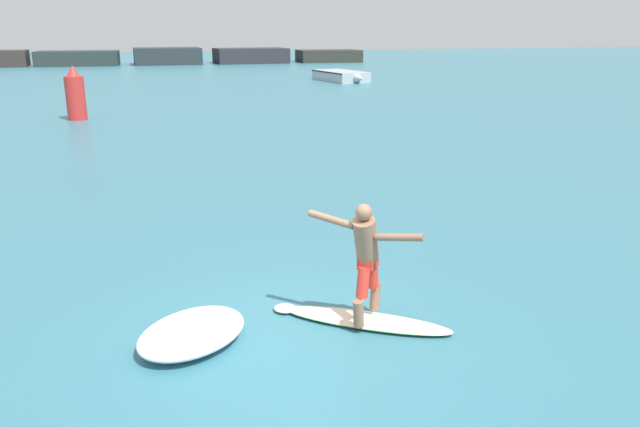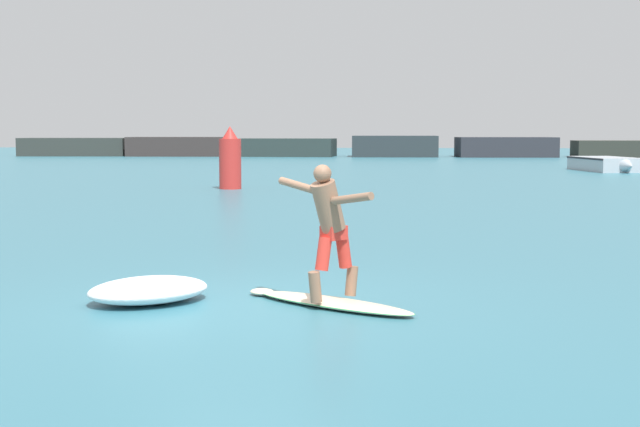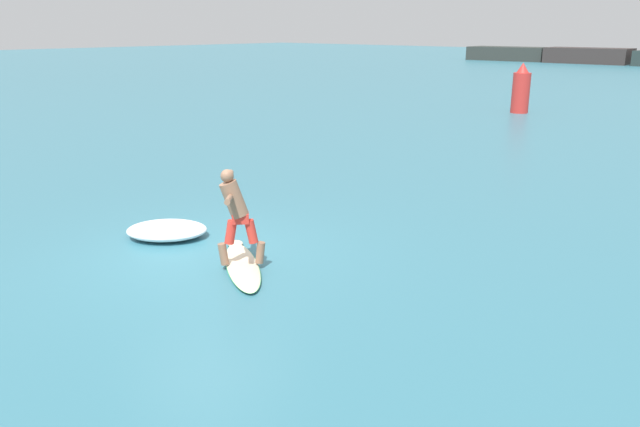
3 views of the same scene
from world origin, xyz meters
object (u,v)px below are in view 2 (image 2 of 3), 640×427
surfboard (331,302)px  channel_marker_buoy (230,160)px  fishing_boat_near_jetty (606,164)px  surfer (329,221)px

surfboard → channel_marker_buoy: bearing=103.7°
fishing_boat_near_jetty → channel_marker_buoy: bearing=-136.5°
surfer → channel_marker_buoy: (-5.03, 20.77, 0.01)m
surfer → fishing_boat_near_jetty: (11.43, 36.39, -0.61)m
fishing_boat_near_jetty → channel_marker_buoy: (-16.46, -15.62, 0.62)m
channel_marker_buoy → fishing_boat_near_jetty: bearing=43.5°
surfer → channel_marker_buoy: channel_marker_buoy is taller
surfboard → fishing_boat_near_jetty: (11.42, 36.32, 0.34)m
surfboard → surfer: (-0.01, -0.08, 0.94)m
surfer → fishing_boat_near_jetty: 38.15m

